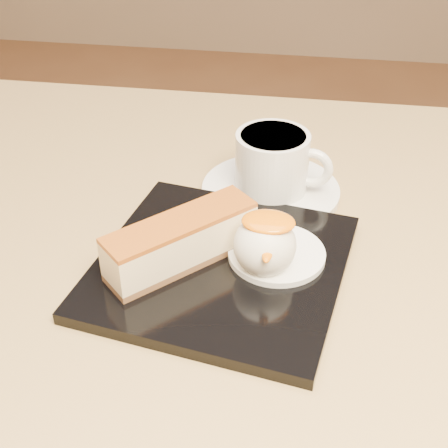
% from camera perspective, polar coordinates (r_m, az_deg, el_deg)
% --- Properties ---
extents(table, '(0.80, 0.80, 0.72)m').
position_cam_1_polar(table, '(0.69, -4.17, -14.10)').
color(table, black).
rests_on(table, ground).
extents(dessert_plate, '(0.25, 0.25, 0.01)m').
position_cam_1_polar(dessert_plate, '(0.58, -0.30, -3.90)').
color(dessert_plate, black).
rests_on(dessert_plate, table).
extents(cheesecake, '(0.13, 0.13, 0.05)m').
position_cam_1_polar(cheesecake, '(0.56, -3.93, -1.57)').
color(cheesecake, brown).
rests_on(cheesecake, dessert_plate).
extents(cream_smear, '(0.09, 0.09, 0.01)m').
position_cam_1_polar(cream_smear, '(0.58, 4.84, -2.73)').
color(cream_smear, white).
rests_on(cream_smear, dessert_plate).
extents(ice_cream_scoop, '(0.06, 0.06, 0.06)m').
position_cam_1_polar(ice_cream_scoop, '(0.55, 3.75, -1.94)').
color(ice_cream_scoop, white).
rests_on(ice_cream_scoop, cream_smear).
extents(mango_sauce, '(0.05, 0.04, 0.01)m').
position_cam_1_polar(mango_sauce, '(0.54, 4.08, 0.20)').
color(mango_sauce, orange).
rests_on(mango_sauce, ice_cream_scoop).
extents(mint_sprig, '(0.03, 0.02, 0.00)m').
position_cam_1_polar(mint_sprig, '(0.60, 2.24, -0.74)').
color(mint_sprig, green).
rests_on(mint_sprig, cream_smear).
extents(saucer, '(0.15, 0.15, 0.01)m').
position_cam_1_polar(saucer, '(0.68, 4.27, 3.03)').
color(saucer, white).
rests_on(saucer, table).
extents(coffee_cup, '(0.10, 0.08, 0.06)m').
position_cam_1_polar(coffee_cup, '(0.66, 4.58, 5.76)').
color(coffee_cup, white).
rests_on(coffee_cup, saucer).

